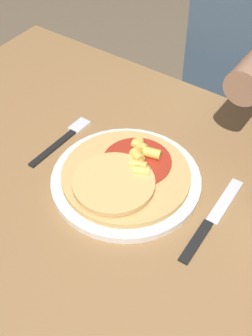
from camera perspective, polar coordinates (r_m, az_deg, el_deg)
name	(u,v)px	position (r m, az deg, el deg)	size (l,w,h in m)	color
dining_table	(133,235)	(0.96, 0.91, -8.21)	(1.19, 0.76, 0.72)	olive
plate	(126,180)	(0.89, 0.00, -1.49)	(0.29, 0.29, 0.01)	silver
pizza	(125,175)	(0.88, -0.11, -0.85)	(0.24, 0.24, 0.04)	tan
fork	(64,139)	(0.99, -7.56, 3.58)	(0.03, 0.18, 0.00)	black
knife	(211,220)	(0.85, 10.36, -6.27)	(0.03, 0.22, 0.00)	black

